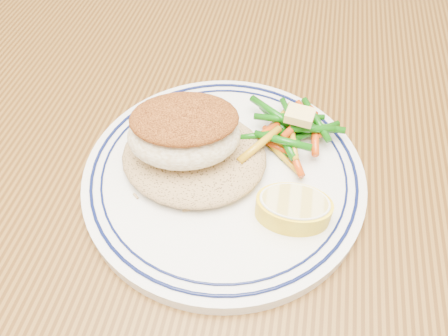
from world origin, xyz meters
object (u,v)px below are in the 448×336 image
dining_table (216,219)px  vegetable_pile (287,132)px  lemon_wedge (293,208)px  fish_fillet (184,131)px  plate (224,175)px  rice_pilaf (194,154)px

dining_table → vegetable_pile: 0.15m
dining_table → vegetable_pile: bearing=29.4°
lemon_wedge → fish_fillet: bearing=159.1°
dining_table → lemon_wedge: bearing=-33.1°
plate → rice_pilaf: size_ratio=1.94×
plate → fish_fillet: (-0.04, 0.00, 0.05)m
rice_pilaf → vegetable_pile: vegetable_pile is taller
plate → lemon_wedge: lemon_wedge is taller
rice_pilaf → vegetable_pile: bearing=29.0°
plate → fish_fillet: bearing=178.2°
fish_fillet → lemon_wedge: (0.11, -0.04, -0.03)m
plate → rice_pilaf: bearing=171.1°
fish_fillet → lemon_wedge: fish_fillet is taller
dining_table → rice_pilaf: rice_pilaf is taller
rice_pilaf → plate: bearing=-8.9°
rice_pilaf → lemon_wedge: rice_pilaf is taller
rice_pilaf → vegetable_pile: (0.09, 0.05, 0.00)m
dining_table → rice_pilaf: size_ratio=10.50×
fish_fillet → lemon_wedge: 0.12m
rice_pilaf → vegetable_pile: 0.10m
dining_table → vegetable_pile: size_ratio=13.32×
dining_table → rice_pilaf: (-0.02, -0.01, 0.13)m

